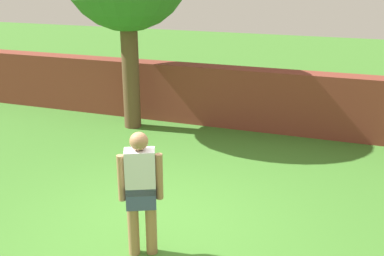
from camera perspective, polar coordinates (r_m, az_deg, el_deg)
name	(u,v)px	position (r m, az deg, el deg)	size (l,w,h in m)	color
ground_plane	(156,224)	(6.61, -4.48, -11.82)	(40.00, 40.00, 0.00)	#3D7528
brick_wall	(174,92)	(10.77, -2.21, 4.51)	(12.60, 0.50, 1.34)	brown
person	(141,189)	(5.60, -6.37, -7.51)	(0.50, 0.35, 1.62)	#9E704C
frisbee_blue	(138,196)	(7.37, -6.70, -8.34)	(0.27, 0.27, 0.02)	blue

